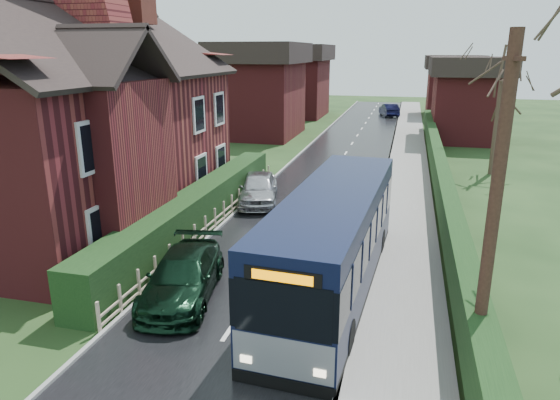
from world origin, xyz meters
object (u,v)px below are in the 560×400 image
(bus_stop_sign, at_px, (377,208))
(car_silver, at_px, (258,188))
(car_green, at_px, (183,276))
(bus, at_px, (333,242))
(telegraph_pole, at_px, (492,225))
(brick_house, at_px, (79,117))

(bus_stop_sign, bearing_deg, car_silver, 142.49)
(car_silver, distance_m, car_green, 9.62)
(bus, distance_m, telegraph_pole, 5.71)
(bus_stop_sign, relative_size, telegraph_pole, 0.41)
(brick_house, height_order, car_green, brick_house)
(brick_house, height_order, car_silver, brick_house)
(telegraph_pole, bearing_deg, bus_stop_sign, 103.36)
(car_silver, xyz_separation_m, telegraph_pole, (8.32, -11.87, 2.98))
(brick_house, xyz_separation_m, bus, (10.93, -3.82, -2.85))
(telegraph_pole, bearing_deg, car_silver, 115.69)
(bus, height_order, car_green, bus)
(car_silver, height_order, bus_stop_sign, bus_stop_sign)
(brick_house, bearing_deg, telegraph_pole, -27.85)
(brick_house, relative_size, car_silver, 3.42)
(bus, distance_m, car_green, 4.50)
(car_green, distance_m, telegraph_pole, 8.60)
(car_silver, distance_m, bus_stop_sign, 8.37)
(bus, relative_size, telegraph_pole, 1.40)
(brick_house, xyz_separation_m, telegraph_pole, (14.53, -7.68, -0.67))
(brick_house, distance_m, bus, 11.92)
(bus, bearing_deg, bus_stop_sign, 66.02)
(bus_stop_sign, distance_m, telegraph_pole, 6.71)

